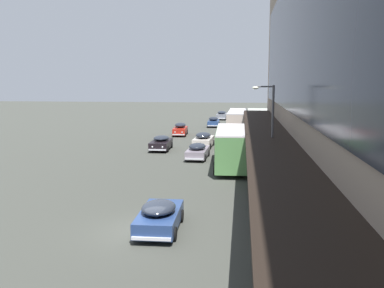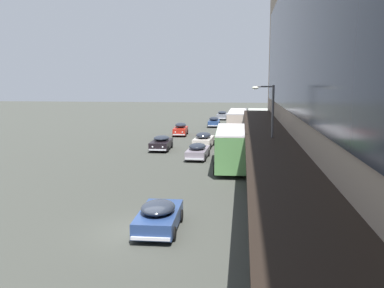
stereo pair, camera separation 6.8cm
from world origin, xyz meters
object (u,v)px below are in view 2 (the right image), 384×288
(transit_bus_kerbside_front, at_px, (238,121))
(fire_hydrant, at_px, (273,194))
(sedan_far_back, at_px, (214,122))
(sedan_trailing_near, at_px, (198,151))
(transit_bus_kerbside_rear, at_px, (231,146))
(street_lamp, at_px, (270,127))
(sedan_lead_near, at_px, (222,115))
(pedestrian_at_kerb, at_px, (310,203))
(sedan_trailing_mid, at_px, (159,216))
(sedan_oncoming_rear, at_px, (204,140))
(sedan_lead_mid, at_px, (161,143))
(sedan_second_mid, at_px, (181,129))

(transit_bus_kerbside_front, relative_size, fire_hydrant, 15.76)
(sedan_far_back, xyz_separation_m, sedan_trailing_near, (0.35, -27.47, -0.04))
(transit_bus_kerbside_rear, distance_m, street_lamp, 6.68)
(sedan_lead_near, bearing_deg, transit_bus_kerbside_front, -81.82)
(transit_bus_kerbside_front, height_order, pedestrian_at_kerb, transit_bus_kerbside_front)
(transit_bus_kerbside_rear, relative_size, sedan_trailing_mid, 2.07)
(pedestrian_at_kerb, bearing_deg, sedan_lead_near, 96.95)
(sedan_oncoming_rear, relative_size, sedan_lead_mid, 1.02)
(pedestrian_at_kerb, relative_size, fire_hydrant, 2.65)
(transit_bus_kerbside_front, xyz_separation_m, sedan_oncoming_rear, (-3.49, -11.87, -0.99))
(sedan_far_back, relative_size, street_lamp, 0.63)
(sedan_second_mid, xyz_separation_m, pedestrian_at_kerb, (11.40, -34.28, 0.38))
(sedan_lead_mid, xyz_separation_m, fire_hydrant, (10.22, -18.12, -0.24))
(sedan_second_mid, height_order, fire_hydrant, sedan_second_mid)
(sedan_lead_mid, bearing_deg, sedan_second_mid, 88.64)
(sedan_oncoming_rear, xyz_separation_m, fire_hydrant, (6.01, -20.33, -0.31))
(sedan_trailing_mid, xyz_separation_m, street_lamp, (5.76, 9.63, 3.34))
(fire_hydrant, bearing_deg, street_lamp, 90.76)
(sedan_lead_mid, bearing_deg, sedan_lead_near, 82.56)
(transit_bus_kerbside_front, relative_size, sedan_trailing_mid, 2.48)
(sedan_trailing_near, xyz_separation_m, sedan_lead_near, (0.35, 40.05, 0.06))
(street_lamp, bearing_deg, pedestrian_at_kerb, -79.57)
(sedan_oncoming_rear, bearing_deg, sedan_lead_near, 89.27)
(sedan_trailing_near, xyz_separation_m, street_lamp, (5.88, -9.53, 3.34))
(sedan_lead_mid, height_order, sedan_trailing_near, sedan_lead_mid)
(transit_bus_kerbside_rear, height_order, fire_hydrant, transit_bus_kerbside_rear)
(sedan_oncoming_rear, distance_m, fire_hydrant, 21.20)
(sedan_trailing_mid, distance_m, fire_hydrant, 8.10)
(sedan_trailing_near, bearing_deg, sedan_far_back, 90.74)
(street_lamp, bearing_deg, sedan_lead_mid, 125.74)
(transit_bus_kerbside_rear, height_order, sedan_lead_mid, transit_bus_kerbside_rear)
(sedan_second_mid, height_order, street_lamp, street_lamp)
(sedan_trailing_mid, bearing_deg, fire_hydrant, 44.13)
(sedan_trailing_mid, distance_m, pedestrian_at_kerb, 7.42)
(sedan_second_mid, distance_m, street_lamp, 28.06)
(sedan_far_back, bearing_deg, sedan_lead_mid, -99.75)
(transit_bus_kerbside_front, distance_m, sedan_second_mid, 7.79)
(sedan_far_back, bearing_deg, transit_bus_kerbside_front, -66.80)
(sedan_second_mid, bearing_deg, fire_hydrant, -71.70)
(sedan_trailing_mid, bearing_deg, pedestrian_at_kerb, 10.96)
(sedan_trailing_near, bearing_deg, fire_hydrant, -66.32)
(fire_hydrant, bearing_deg, sedan_lead_near, 95.95)
(transit_bus_kerbside_front, height_order, sedan_trailing_near, transit_bus_kerbside_front)
(pedestrian_at_kerb, bearing_deg, sedan_oncoming_rear, 106.91)
(pedestrian_at_kerb, xyz_separation_m, street_lamp, (-1.51, 8.22, 2.88))
(fire_hydrant, bearing_deg, sedan_trailing_mid, -135.87)
(sedan_lead_near, xyz_separation_m, street_lamp, (5.53, -49.58, 3.28))
(transit_bus_kerbside_front, bearing_deg, sedan_lead_mid, -118.69)
(transit_bus_kerbside_rear, relative_size, sedan_far_back, 2.17)
(sedan_second_mid, bearing_deg, transit_bus_kerbside_rear, -70.56)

